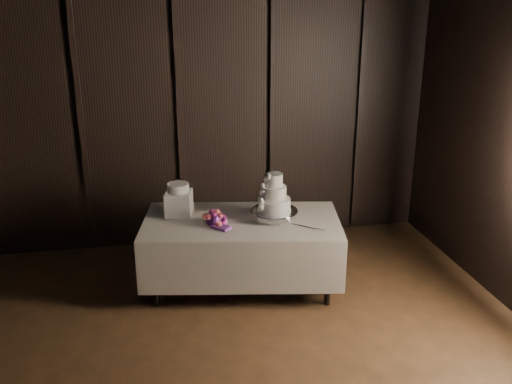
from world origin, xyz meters
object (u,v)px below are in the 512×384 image
object	(u,v)px
box_pedestal	(179,203)
small_cake	(178,188)
display_table	(242,250)
cake_stand	(274,214)
wedding_cake	(272,197)
bouquet	(214,218)

from	to	relation	value
box_pedestal	small_cake	bearing A→B (deg)	0.00
box_pedestal	display_table	bearing A→B (deg)	-23.85
cake_stand	box_pedestal	bearing A→B (deg)	162.35
display_table	wedding_cake	size ratio (longest dim) A/B	5.48
small_cake	box_pedestal	bearing A→B (deg)	0.00
bouquet	box_pedestal	xyz separation A→B (m)	(-0.32, 0.33, 0.06)
display_table	small_cake	world-z (taller)	small_cake
display_table	small_cake	bearing A→B (deg)	166.53
cake_stand	display_table	bearing A→B (deg)	174.75
bouquet	box_pedestal	size ratio (longest dim) A/B	1.55
bouquet	box_pedestal	bearing A→B (deg)	134.40
bouquet	box_pedestal	distance (m)	0.47
wedding_cake	small_cake	world-z (taller)	wedding_cake
wedding_cake	bouquet	bearing A→B (deg)	168.73
display_table	bouquet	size ratio (longest dim) A/B	5.32
cake_stand	wedding_cake	world-z (taller)	wedding_cake
wedding_cake	display_table	bearing A→B (deg)	158.54
display_table	bouquet	distance (m)	0.50
box_pedestal	wedding_cake	bearing A→B (deg)	-19.09
small_cake	bouquet	bearing A→B (deg)	-45.60
box_pedestal	small_cake	distance (m)	0.17
bouquet	small_cake	bearing A→B (deg)	134.40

